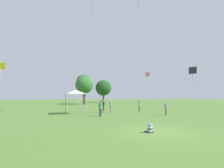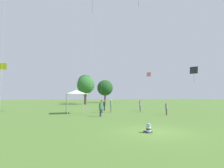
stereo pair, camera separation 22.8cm
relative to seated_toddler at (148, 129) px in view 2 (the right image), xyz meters
name	(u,v)px [view 2 (the right image)]	position (x,y,z in m)	size (l,w,h in m)	color
ground_plane	(154,132)	(0.52, 0.14, -0.25)	(300.00, 300.00, 0.00)	#4C702D
seated_toddler	(148,129)	(0.00, 0.00, 0.00)	(0.44, 0.51, 0.57)	#383D56
person_standing_0	(101,108)	(-0.13, 9.65, 0.73)	(0.54, 0.54, 1.66)	#282D42
person_standing_1	(102,105)	(1.31, 13.77, 0.87)	(0.46, 0.46, 1.85)	#282D42
person_standing_2	(166,108)	(7.76, 8.18, 0.68)	(0.40, 0.40, 1.54)	brown
person_standing_3	(140,105)	(7.52, 14.12, 0.80)	(0.41, 0.41, 1.71)	#282D42
person_standing_4	(111,105)	(2.69, 13.83, 0.88)	(0.39, 0.39, 1.84)	slate
person_standing_5	(104,105)	(2.92, 17.56, 0.72)	(0.50, 0.50, 1.62)	black
canopy_tent	(76,92)	(-2.24, 13.79, 2.58)	(2.67, 2.67, 3.13)	white
kite_3	(2,67)	(-12.71, 23.06, 6.82)	(1.30, 0.90, 7.68)	yellow
kite_5	(194,71)	(13.89, 9.71, 5.70)	(0.82, 1.07, 6.58)	#1E2328
kite_7	(149,75)	(14.67, 22.71, 6.63)	(0.96, 0.58, 7.51)	pink
distant_tree_0	(85,82)	(6.92, 51.30, 7.08)	(5.29, 5.29, 10.04)	brown
distant_tree_1	(105,88)	(16.55, 58.05, 5.66)	(6.40, 6.40, 9.13)	brown
distant_tree_2	(86,85)	(5.05, 41.74, 5.48)	(5.26, 5.26, 8.42)	brown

